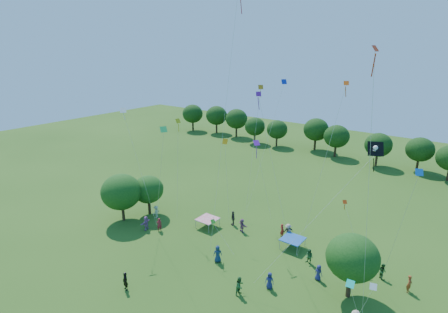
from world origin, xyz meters
TOP-DOWN VIEW (x-y plane):
  - near_tree_west at (-15.17, 13.42)m, footprint 4.84×4.84m
  - near_tree_north at (-13.91, 16.53)m, footprint 3.87×3.87m
  - near_tree_east at (11.69, 16.24)m, footprint 4.38×4.38m
  - treeline at (-1.73, 55.43)m, footprint 88.01×8.77m
  - tent_red_stripe at (-5.73, 18.35)m, footprint 2.20×2.20m
  - tent_blue at (4.41, 20.31)m, footprint 2.20×2.20m
  - man_in_black at (-4.32, 5.27)m, footprint 0.68×0.48m
  - crowd_person_0 at (8.75, 16.81)m, footprint 0.82×0.54m
  - crowd_person_1 at (15.74, 19.98)m, footprint 0.41×0.62m
  - crowd_person_2 at (4.10, 10.83)m, footprint 0.52×0.89m
  - crowd_person_3 at (3.21, 21.57)m, footprint 1.33×0.94m
  - crowd_person_4 at (-3.62, 20.59)m, footprint 1.13×1.05m
  - crowd_person_5 at (-11.09, 13.52)m, footprint 0.81×1.65m
  - crowd_person_6 at (-0.40, 13.49)m, footprint 0.97×0.94m
  - crowd_person_7 at (-9.64, 14.25)m, footprint 0.70×0.70m
  - crowd_person_8 at (7.02, 18.69)m, footprint 0.83×0.55m
  - crowd_person_9 at (-12.39, 16.29)m, footprint 0.58×1.10m
  - crowd_person_10 at (3.23, 21.67)m, footprint 1.09×1.03m
  - crowd_person_11 at (-1.81, 19.90)m, footprint 1.62×1.05m
  - crowd_person_12 at (5.76, 13.07)m, footprint 0.88×0.64m
  - crowd_person_13 at (2.47, 21.60)m, footprint 0.72×0.61m
  - crowd_person_14 at (13.39, 20.60)m, footprint 0.82×0.83m
  - pirate_kite at (11.88, 17.39)m, footprint 7.57×6.79m
  - red_high_kite at (-0.04, 15.38)m, footprint 1.53×3.32m
  - small_kite_0 at (8.44, 17.52)m, footprint 3.08×0.68m
  - small_kite_1 at (-3.87, 19.44)m, footprint 1.05×0.38m
  - small_kite_2 at (-8.86, 17.10)m, footprint 0.58×1.48m
  - small_kite_3 at (-1.04, 13.92)m, footprint 2.86×0.51m
  - small_kite_4 at (-2.54, 28.39)m, footprint 0.79×7.67m
  - small_kite_5 at (0.13, 19.86)m, footprint 0.86×3.43m
  - small_kite_6 at (-12.01, 12.88)m, footprint 3.71×1.11m
  - small_kite_7 at (13.41, 10.09)m, footprint 0.57×2.98m
  - small_kite_8 at (9.35, 21.49)m, footprint 2.71×1.45m
  - small_kite_9 at (13.36, 10.45)m, footprint 0.83×3.30m
  - small_kite_10 at (-3.02, 24.59)m, footprint 0.63×2.79m
  - small_kite_11 at (-5.43, 11.47)m, footprint 4.78×2.62m
  - small_kite_12 at (15.09, 16.37)m, footprint 2.04×3.11m
  - small_kite_13 at (2.43, 17.35)m, footprint 3.36×2.04m
  - small_kite_14 at (14.63, 9.42)m, footprint 1.72×4.03m

SIDE VIEW (x-z plane):
  - crowd_person_0 at x=8.75m, z-range 0.00..1.53m
  - crowd_person_14 at x=13.39m, z-range 0.00..1.54m
  - crowd_person_8 at x=7.02m, z-range 0.00..1.56m
  - crowd_person_12 at x=5.76m, z-range 0.00..1.59m
  - crowd_person_7 at x=-9.64m, z-range 0.00..1.61m
  - crowd_person_9 at x=-12.39m, z-range 0.00..1.62m
  - crowd_person_11 at x=-1.81m, z-range 0.00..1.64m
  - crowd_person_13 at x=2.47m, z-range 0.00..1.64m
  - crowd_person_1 at x=15.74m, z-range 0.00..1.64m
  - crowd_person_5 at x=-11.09m, z-range 0.00..1.69m
  - man_in_black at x=-4.32m, z-range 0.00..1.70m
  - crowd_person_2 at x=4.10m, z-range 0.00..1.73m
  - crowd_person_10 at x=3.23m, z-range 0.00..1.77m
  - crowd_person_6 at x=-0.40m, z-range 0.00..1.78m
  - crowd_person_4 at x=-3.62m, z-range 0.00..1.81m
  - crowd_person_3 at x=3.21m, z-range 0.00..1.86m
  - tent_red_stripe at x=-5.73m, z-range 0.49..1.59m
  - tent_blue at x=4.41m, z-range 0.49..1.59m
  - near_tree_north at x=-13.91m, z-range 0.81..5.94m
  - small_kite_3 at x=-1.04m, z-range 2.18..5.06m
  - near_tree_west at x=-15.17m, z-range 0.80..6.77m
  - near_tree_east at x=11.69m, z-range 0.92..6.73m
  - treeline at x=-1.73m, z-range 0.70..7.48m
  - small_kite_8 at x=9.35m, z-range 2.81..7.81m
  - small_kite_7 at x=13.41m, z-range 2.95..7.86m
  - small_kite_14 at x=14.63m, z-range 2.88..8.99m
  - small_kite_1 at x=-3.87m, z-range 4.45..14.04m
  - small_kite_5 at x=0.13m, z-range 4.71..14.77m
  - small_kite_12 at x=15.09m, z-range 4.39..15.65m
  - small_kite_2 at x=-8.86m, z-range 4.86..16.47m
  - small_kite_11 at x=-5.43m, z-range 5.06..17.43m
  - small_kite_6 at x=-12.01m, z-range 5.47..18.52m
  - pirate_kite at x=11.88m, z-range 6.65..18.86m
  - small_kite_13 at x=2.43m, z-range 5.08..20.48m
  - small_kite_0 at x=8.44m, z-range 4.74..21.45m
  - small_kite_10 at x=-3.02m, z-range 5.61..20.67m
  - small_kite_4 at x=-2.54m, z-range 5.79..21.19m
  - small_kite_9 at x=13.36m, z-range 5.07..24.40m
  - red_high_kite at x=-0.04m, z-range 8.46..34.07m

